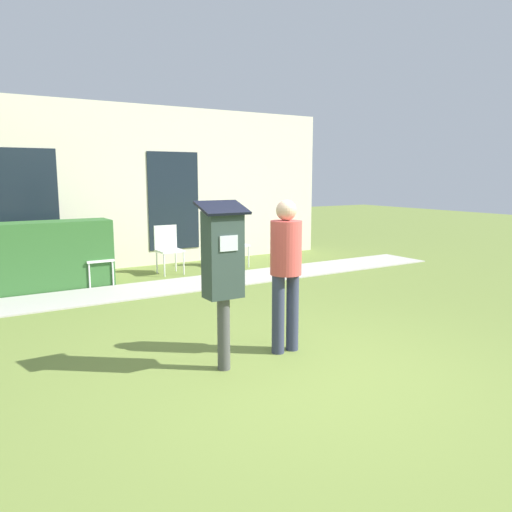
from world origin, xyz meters
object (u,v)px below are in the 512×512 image
Objects in this scene: outdoor_chair_middle at (168,245)px; outdoor_chair_right at (233,240)px; parking_meter at (223,264)px; person_standing at (286,264)px; outdoor_chair_left at (96,254)px.

outdoor_chair_middle is 1.40m from outdoor_chair_right.
parking_meter is 0.79m from person_standing.
outdoor_chair_right is (2.74, 4.73, -0.49)m from parking_meter.
person_standing is 4.42m from outdoor_chair_left.
parking_meter is 1.77× the size of outdoor_chair_middle.
person_standing reaches higher than outdoor_chair_middle.
outdoor_chair_left is at bearing -173.60° from outdoor_chair_middle.
outdoor_chair_right is at bearing 51.02° from person_standing.
parking_meter reaches higher than outdoor_chair_left.
parking_meter reaches higher than outdoor_chair_right.
outdoor_chair_middle and outdoor_chair_right have the same top height.
outdoor_chair_middle is (1.34, 4.73, -0.49)m from parking_meter.
outdoor_chair_left is 1.00× the size of outdoor_chair_middle.
outdoor_chair_middle is (0.56, 4.63, -0.40)m from person_standing.
outdoor_chair_right is at bearing -6.13° from outdoor_chair_middle.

